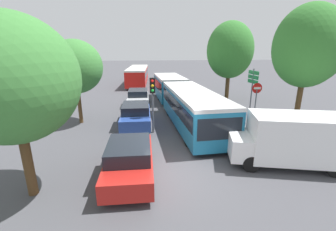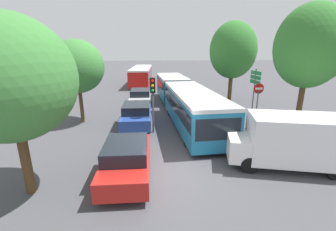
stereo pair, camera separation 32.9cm
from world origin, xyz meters
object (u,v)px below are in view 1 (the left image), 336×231
object	(u,v)px
queued_car_silver	(138,97)
tree_right_near	(310,49)
traffic_light	(153,93)
tree_left_mid	(75,67)
queued_car_blue	(136,115)
tree_left_near	(12,80)
articulated_bus	(181,96)
white_van	(293,139)
no_entry_sign	(256,97)
queued_car_red	(130,159)
direction_sign_post	(253,82)
city_bus_rear	(138,74)
tree_right_mid	(229,52)

from	to	relation	value
queued_car_silver	tree_right_near	world-z (taller)	tree_right_near
traffic_light	tree_left_mid	xyz separation A→B (m)	(-4.95, 2.58, 1.38)
queued_car_blue	queued_car_silver	bearing A→B (deg)	-0.08
queued_car_silver	tree_left_near	bearing A→B (deg)	165.06
queued_car_blue	tree_left_mid	size ratio (longest dim) A/B	0.79
articulated_bus	queued_car_blue	bearing A→B (deg)	-54.23
white_van	no_entry_sign	bearing A→B (deg)	-88.08
queued_car_blue	tree_left_near	xyz separation A→B (m)	(-3.55, -7.11, 3.31)
queued_car_red	tree_left_near	size ratio (longest dim) A/B	0.70
queued_car_blue	no_entry_sign	size ratio (longest dim) A/B	1.58
direction_sign_post	tree_left_mid	xyz separation A→B (m)	(-12.81, -0.61, 1.31)
articulated_bus	traffic_light	size ratio (longest dim) A/B	4.84
no_entry_sign	tree_left_near	bearing A→B (deg)	-60.04
articulated_bus	no_entry_sign	xyz separation A→B (m)	(4.69, -3.16, 0.47)
traffic_light	tree_right_near	xyz separation A→B (m)	(8.18, -1.86, 2.52)
no_entry_sign	tree_left_near	xyz separation A→B (m)	(-11.75, -6.77, 2.21)
queued_car_blue	tree_left_near	world-z (taller)	tree_left_near
tree_right_near	queued_car_silver	bearing A→B (deg)	135.41
city_bus_rear	tree_right_near	distance (m)	24.56
direction_sign_post	articulated_bus	bearing A→B (deg)	-14.08
white_van	tree_right_mid	bearing A→B (deg)	-84.74
articulated_bus	white_van	world-z (taller)	articulated_bus
city_bus_rear	no_entry_sign	bearing A→B (deg)	-153.62
queued_car_red	queued_car_blue	world-z (taller)	queued_car_blue
queued_car_silver	queued_car_red	bearing A→B (deg)	179.78
queued_car_blue	tree_right_near	bearing A→B (deg)	-108.62
city_bus_rear	tree_left_near	size ratio (longest dim) A/B	1.89
tree_left_mid	tree_right_mid	bearing A→B (deg)	25.31
no_entry_sign	tree_right_near	bearing A→B (deg)	19.75
tree_left_near	tree_right_near	xyz separation A→B (m)	(12.80, 3.83, 0.93)
articulated_bus	tree_left_near	xyz separation A→B (m)	(-7.06, -9.93, 2.68)
white_van	traffic_light	world-z (taller)	traffic_light
city_bus_rear	tree_right_mid	world-z (taller)	tree_right_mid
direction_sign_post	tree_right_near	world-z (taller)	tree_right_near
white_van	tree_left_mid	distance (m)	13.35
queued_car_red	tree_left_near	world-z (taller)	tree_left_near
city_bus_rear	queued_car_silver	size ratio (longest dim) A/B	2.67
no_entry_sign	tree_left_near	size ratio (longest dim) A/B	0.46
tree_right_near	tree_right_mid	size ratio (longest dim) A/B	0.95
white_van	tree_right_near	world-z (taller)	tree_right_near
tree_right_near	tree_left_mid	bearing A→B (deg)	161.32
tree_left_near	tree_right_mid	bearing A→B (deg)	48.83
queued_car_red	direction_sign_post	distance (m)	12.29
articulated_bus	tree_left_near	size ratio (longest dim) A/B	2.69
queued_car_blue	tree_right_mid	world-z (taller)	tree_right_mid
tree_right_near	queued_car_blue	bearing A→B (deg)	160.46
tree_right_mid	tree_left_near	bearing A→B (deg)	-131.17
tree_right_mid	queued_car_silver	bearing A→B (deg)	-170.31
articulated_bus	city_bus_rear	world-z (taller)	city_bus_rear
white_van	tree_left_mid	size ratio (longest dim) A/B	0.94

